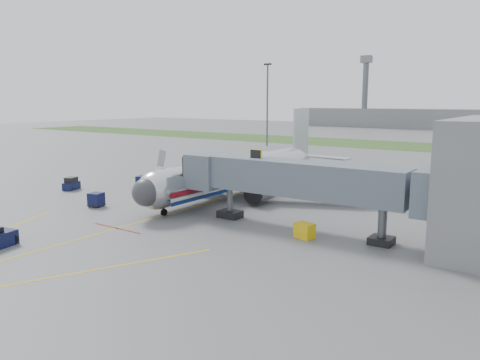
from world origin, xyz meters
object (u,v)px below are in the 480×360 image
Objects in this scene: airliner at (240,173)px; baggage_tug at (71,184)px; ramp_worker at (224,184)px; belt_loader at (181,192)px.

airliner is 21.97m from baggage_tug.
airliner is 22.05× the size of ramp_worker.
airliner is 7.61m from belt_loader.
baggage_tug is at bearing 152.67° from ramp_worker.
ramp_worker reaches higher than baggage_tug.
ramp_worker is at bearing 33.73° from baggage_tug.
ramp_worker is (-3.00, 0.73, -1.84)m from airliner.
belt_loader reaches higher than baggage_tug.
baggage_tug is 19.68m from ramp_worker.
airliner is 3.60m from ramp_worker.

